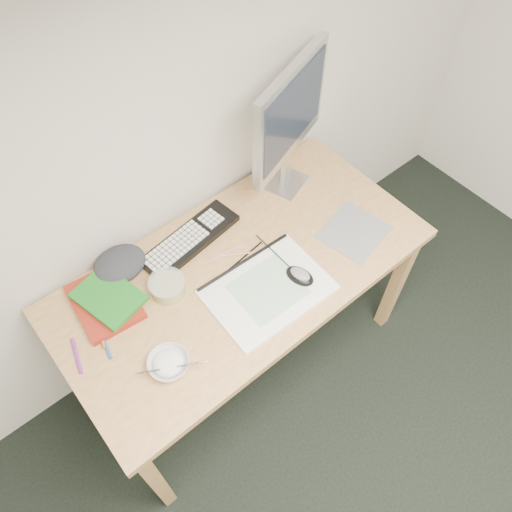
# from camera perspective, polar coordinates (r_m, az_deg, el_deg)

# --- Properties ---
(desk) EXTENTS (1.40, 0.70, 0.75)m
(desk) POSITION_cam_1_polar(r_m,az_deg,el_deg) (1.91, -1.59, -2.80)
(desk) COLOR tan
(desk) RESTS_ON ground
(mousepad) EXTENTS (0.28, 0.26, 0.00)m
(mousepad) POSITION_cam_1_polar(r_m,az_deg,el_deg) (1.97, 11.11, 2.74)
(mousepad) COLOR slate
(mousepad) RESTS_ON desk
(sketchpad) EXTENTS (0.43, 0.32, 0.01)m
(sketchpad) POSITION_cam_1_polar(r_m,az_deg,el_deg) (1.78, 1.36, -3.90)
(sketchpad) COLOR white
(sketchpad) RESTS_ON desk
(keyboard) EXTENTS (0.43, 0.19, 0.02)m
(keyboard) POSITION_cam_1_polar(r_m,az_deg,el_deg) (1.92, -7.53, 1.87)
(keyboard) COLOR black
(keyboard) RESTS_ON desk
(monitor) EXTENTS (0.46, 0.19, 0.55)m
(monitor) POSITION_cam_1_polar(r_m,az_deg,el_deg) (1.88, 3.88, 15.62)
(monitor) COLOR silver
(monitor) RESTS_ON desk
(mouse) EXTENTS (0.09, 0.12, 0.04)m
(mouse) POSITION_cam_1_polar(r_m,az_deg,el_deg) (1.79, 5.06, -2.07)
(mouse) COLOR black
(mouse) RESTS_ON sketchpad
(rice_bowl) EXTENTS (0.17, 0.17, 0.04)m
(rice_bowl) POSITION_cam_1_polar(r_m,az_deg,el_deg) (1.66, -9.93, -12.05)
(rice_bowl) COLOR white
(rice_bowl) RESTS_ON desk
(chopsticks) EXTENTS (0.20, 0.12, 0.02)m
(chopsticks) POSITION_cam_1_polar(r_m,az_deg,el_deg) (1.63, -9.57, -12.46)
(chopsticks) COLOR #ABABAD
(chopsticks) RESTS_ON rice_bowl
(fruit_tub) EXTENTS (0.15, 0.15, 0.06)m
(fruit_tub) POSITION_cam_1_polar(r_m,az_deg,el_deg) (1.79, -10.09, -3.47)
(fruit_tub) COLOR #E3C550
(fruit_tub) RESTS_ON desk
(book_red) EXTENTS (0.22, 0.28, 0.03)m
(book_red) POSITION_cam_1_polar(r_m,az_deg,el_deg) (1.83, -16.89, -5.06)
(book_red) COLOR maroon
(book_red) RESTS_ON desk
(book_green) EXTENTS (0.21, 0.26, 0.02)m
(book_green) POSITION_cam_1_polar(r_m,az_deg,el_deg) (1.80, -16.50, -4.49)
(book_green) COLOR #1B6E1E
(book_green) RESTS_ON book_red
(cloth_lump) EXTENTS (0.19, 0.17, 0.07)m
(cloth_lump) POSITION_cam_1_polar(r_m,az_deg,el_deg) (1.87, -15.32, -0.93)
(cloth_lump) COLOR #292D31
(cloth_lump) RESTS_ON desk
(pencil_pink) EXTENTS (0.17, 0.03, 0.01)m
(pencil_pink) POSITION_cam_1_polar(r_m,az_deg,el_deg) (1.88, -3.53, 0.35)
(pencil_pink) COLOR pink
(pencil_pink) RESTS_ON desk
(pencil_tan) EXTENTS (0.17, 0.12, 0.01)m
(pencil_tan) POSITION_cam_1_polar(r_m,az_deg,el_deg) (1.87, -0.98, 0.31)
(pencil_tan) COLOR tan
(pencil_tan) RESTS_ON desk
(pencil_black) EXTENTS (0.17, 0.03, 0.01)m
(pencil_black) POSITION_cam_1_polar(r_m,az_deg,el_deg) (1.87, -1.19, 0.04)
(pencil_black) COLOR black
(pencil_black) RESTS_ON desk
(marker_blue) EXTENTS (0.03, 0.12, 0.01)m
(marker_blue) POSITION_cam_1_polar(r_m,az_deg,el_deg) (1.76, -16.87, -9.59)
(marker_blue) COLOR #2152B5
(marker_blue) RESTS_ON desk
(marker_orange) EXTENTS (0.05, 0.13, 0.01)m
(marker_orange) POSITION_cam_1_polar(r_m,az_deg,el_deg) (1.78, -17.40, -8.22)
(marker_orange) COLOR #C76317
(marker_orange) RESTS_ON desk
(marker_purple) EXTENTS (0.05, 0.13, 0.01)m
(marker_purple) POSITION_cam_1_polar(r_m,az_deg,el_deg) (1.76, -19.81, -10.69)
(marker_purple) COLOR #7F2792
(marker_purple) RESTS_ON desk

